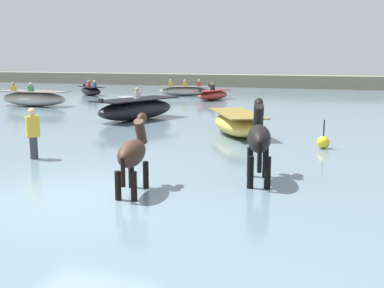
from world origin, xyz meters
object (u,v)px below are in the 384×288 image
object	(u,v)px
person_wading_mid	(33,137)
channel_buoy	(323,142)
boat_far_offshore	(213,95)
boat_mid_outer	(136,109)
boat_mid_channel	(34,98)
horse_trailing_dark_bay	(133,155)
boat_near_port	(237,124)
boat_far_inshore	(91,91)
boat_distant_east	(131,103)
boat_distant_west	(185,91)
horse_lead_black	(259,140)

from	to	relation	value
person_wading_mid	channel_buoy	bearing A→B (deg)	31.25
boat_far_offshore	person_wading_mid	bearing A→B (deg)	-85.75
boat_mid_outer	boat_mid_channel	xyz separation A→B (m)	(-8.10, 3.32, -0.03)
horse_trailing_dark_bay	boat_near_port	size ratio (longest dim) A/B	0.47
boat_far_inshore	person_wading_mid	size ratio (longest dim) A/B	1.80
boat_far_inshore	boat_far_offshore	size ratio (longest dim) A/B	0.97
boat_distant_east	boat_far_inshore	world-z (taller)	boat_far_inshore
boat_near_port	boat_distant_west	bearing A→B (deg)	117.60
boat_far_inshore	person_wading_mid	distance (m)	22.38
channel_buoy	horse_trailing_dark_bay	bearing A→B (deg)	-115.80
boat_near_port	boat_mid_channel	bearing A→B (deg)	156.55
boat_distant_east	boat_mid_channel	distance (m)	5.50
boat_far_inshore	boat_near_port	bearing A→B (deg)	-43.11
boat_far_inshore	boat_mid_outer	size ratio (longest dim) A/B	0.66
boat_distant_east	boat_near_port	xyz separation A→B (m)	(7.85, -6.98, 0.12)
horse_lead_black	boat_distant_west	bearing A→B (deg)	115.53
boat_mid_channel	boat_near_port	bearing A→B (deg)	-23.45
boat_distant_east	boat_far_inshore	bearing A→B (deg)	135.30
horse_trailing_dark_bay	boat_distant_east	bearing A→B (deg)	118.42
boat_far_offshore	boat_mid_channel	bearing A→B (deg)	-137.55
horse_trailing_dark_bay	boat_near_port	bearing A→B (deg)	90.81
boat_distant_east	horse_lead_black	bearing A→B (deg)	-52.36
horse_trailing_dark_bay	boat_mid_outer	world-z (taller)	horse_trailing_dark_bay
horse_lead_black	boat_far_inshore	bearing A→B (deg)	130.48
horse_lead_black	channel_buoy	bearing A→B (deg)	78.36
boat_mid_outer	person_wading_mid	size ratio (longest dim) A/B	2.72
boat_mid_channel	channel_buoy	xyz separation A→B (m)	(16.26, -7.35, -0.23)
boat_distant_east	boat_mid_channel	bearing A→B (deg)	-166.78
boat_far_inshore	boat_mid_outer	distance (m)	14.87
boat_far_inshore	boat_distant_west	size ratio (longest dim) A/B	0.78
boat_far_inshore	boat_mid_outer	xyz separation A→B (m)	(9.60, -11.36, 0.13)
boat_distant_west	horse_trailing_dark_bay	bearing A→B (deg)	-70.47
horse_trailing_dark_bay	channel_buoy	distance (m)	6.80
person_wading_mid	channel_buoy	size ratio (longest dim) A/B	1.94
horse_lead_black	boat_mid_channel	bearing A→B (deg)	142.66
horse_trailing_dark_bay	boat_mid_outer	size ratio (longest dim) A/B	0.40
person_wading_mid	boat_far_inshore	bearing A→B (deg)	119.10
boat_near_port	boat_far_offshore	xyz separation A→B (m)	(-5.22, 13.03, -0.06)
boat_distant_east	channel_buoy	world-z (taller)	channel_buoy
boat_far_inshore	boat_near_port	world-z (taller)	boat_far_inshore
channel_buoy	boat_far_inshore	bearing A→B (deg)	139.09
horse_trailing_dark_bay	boat_far_inshore	world-z (taller)	horse_trailing_dark_bay
boat_far_inshore	boat_mid_outer	bearing A→B (deg)	-49.80
boat_mid_channel	horse_lead_black	bearing A→B (deg)	-37.34
horse_lead_black	boat_mid_outer	xyz separation A→B (m)	(-7.26, 8.39, -0.44)
person_wading_mid	boat_far_offshore	bearing A→B (deg)	94.25
boat_near_port	horse_lead_black	bearing A→B (deg)	-70.21
horse_lead_black	boat_distant_east	bearing A→B (deg)	127.64
boat_mid_outer	boat_distant_east	bearing A→B (deg)	120.96
boat_near_port	person_wading_mid	distance (m)	6.94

